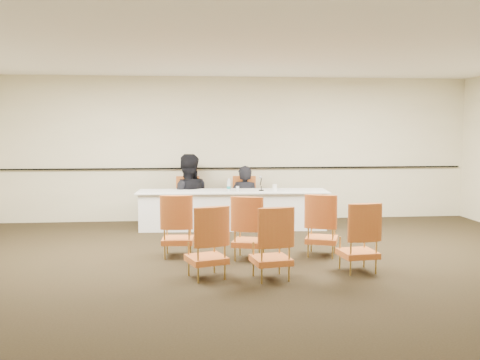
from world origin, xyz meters
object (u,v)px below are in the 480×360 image
(panelist_second, at_px, (187,202))
(water_bottle, at_px, (229,185))
(panelist_main_chair, at_px, (245,200))
(aud_chair_back_mid, at_px, (271,242))
(microphone, at_px, (261,184))
(aud_chair_front_left, at_px, (178,225))
(aud_chair_back_left, at_px, (206,242))
(drinking_glass, at_px, (238,189))
(aud_chair_front_right, at_px, (322,225))
(panel_table, at_px, (233,210))
(aud_chair_back_right, at_px, (358,237))
(panelist_main, at_px, (245,206))
(panelist_second_chair, at_px, (187,200))
(aud_chair_front_mid, at_px, (249,227))
(coffee_cup, at_px, (275,188))

(panelist_second, height_order, water_bottle, panelist_second)
(panelist_main_chair, height_order, aud_chair_back_mid, same)
(panelist_second, height_order, microphone, panelist_second)
(aud_chair_front_left, height_order, aud_chair_back_left, same)
(panelist_second, relative_size, aud_chair_front_left, 2.07)
(microphone, xyz_separation_m, drinking_glass, (-0.46, -0.02, -0.09))
(drinking_glass, xyz_separation_m, aud_chair_back_mid, (0.11, -3.46, -0.31))
(panelist_second, distance_m, aud_chair_back_left, 4.03)
(microphone, bearing_deg, aud_chair_front_right, -72.95)
(aud_chair_front_left, xyz_separation_m, aud_chair_front_right, (2.17, -0.15, 0.00))
(panelist_second, distance_m, aud_chair_front_right, 3.59)
(panel_table, relative_size, panelist_second, 1.86)
(aud_chair_front_right, bearing_deg, aud_chair_back_left, -128.92)
(aud_chair_back_mid, bearing_deg, aud_chair_front_right, 41.34)
(aud_chair_back_right, bearing_deg, panelist_second, 113.71)
(aud_chair_back_mid, bearing_deg, panel_table, 83.30)
(water_bottle, bearing_deg, panelist_main, 57.32)
(panelist_second, bearing_deg, panelist_second_chair, 180.00)
(panelist_second_chair, xyz_separation_m, aud_chair_back_right, (2.28, -3.91, 0.00))
(panelist_second_chair, distance_m, aud_chair_back_left, 4.03)
(panelist_main, xyz_separation_m, aud_chair_front_mid, (-0.25, -3.02, 0.11))
(drinking_glass, xyz_separation_m, aud_chair_back_left, (-0.71, -3.33, -0.31))
(aud_chair_front_mid, relative_size, aud_chair_back_right, 1.00)
(microphone, relative_size, aud_chair_back_left, 0.30)
(panelist_second, bearing_deg, aud_chair_front_mid, 103.99)
(panelist_main, bearing_deg, panelist_second_chair, 15.23)
(panelist_second, distance_m, panelist_second_chair, 0.04)
(coffee_cup, bearing_deg, aud_chair_back_right, -78.96)
(coffee_cup, height_order, aud_chair_front_right, aud_chair_front_right)
(panelist_second_chair, distance_m, aud_chair_front_mid, 3.21)
(coffee_cup, bearing_deg, panelist_second, 155.89)
(drinking_glass, relative_size, aud_chair_front_mid, 0.11)
(panel_table, height_order, coffee_cup, coffee_cup)
(drinking_glass, height_order, aud_chair_back_left, aud_chair_back_left)
(aud_chair_back_right, bearing_deg, aud_chair_front_mid, 142.25)
(drinking_glass, relative_size, aud_chair_back_mid, 0.11)
(aud_chair_front_left, bearing_deg, panelist_main, 68.32)
(aud_chair_back_right, bearing_deg, panel_table, 106.44)
(coffee_cup, xyz_separation_m, aud_chair_front_mid, (-0.75, -2.33, -0.32))
(panelist_main_chair, xyz_separation_m, aud_chair_back_left, (-0.92, -3.97, 0.00))
(water_bottle, xyz_separation_m, coffee_cup, (0.87, -0.11, -0.06))
(drinking_glass, distance_m, aud_chair_back_right, 3.49)
(panelist_main_chair, xyz_separation_m, water_bottle, (-0.37, -0.58, 0.38))
(panelist_second, xyz_separation_m, aud_chair_back_left, (0.24, -4.03, 0.04))
(coffee_cup, bearing_deg, drinking_glass, 175.91)
(panel_table, xyz_separation_m, aud_chair_front_left, (-1.02, -2.22, 0.11))
(water_bottle, distance_m, aud_chair_front_left, 2.40)
(panelist_main, bearing_deg, panelist_main_chair, -0.00)
(panelist_second, bearing_deg, aud_chair_back_mid, 101.85)
(aud_chair_front_left, relative_size, aud_chair_back_mid, 1.00)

